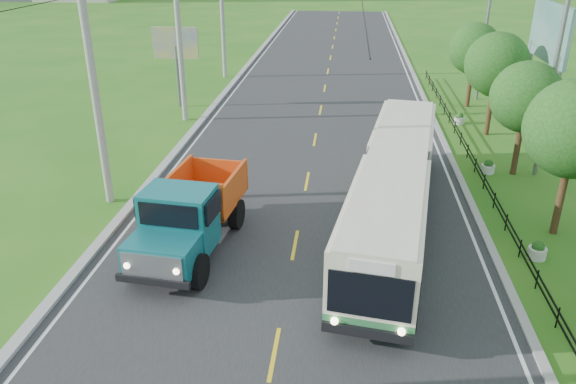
% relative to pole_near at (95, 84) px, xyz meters
% --- Properties ---
extents(ground, '(240.00, 240.00, 0.00)m').
position_rel_pole_near_xyz_m(ground, '(8.26, -9.00, -5.09)').
color(ground, '#246718').
rests_on(ground, ground).
extents(road, '(14.00, 120.00, 0.02)m').
position_rel_pole_near_xyz_m(road, '(8.26, 11.00, -5.08)').
color(road, '#28282B').
rests_on(road, ground).
extents(curb_left, '(0.40, 120.00, 0.15)m').
position_rel_pole_near_xyz_m(curb_left, '(1.06, 11.00, -5.02)').
color(curb_left, '#9E9E99').
rests_on(curb_left, ground).
extents(curb_right, '(0.30, 120.00, 0.10)m').
position_rel_pole_near_xyz_m(curb_right, '(15.41, 11.00, -5.04)').
color(curb_right, '#9E9E99').
rests_on(curb_right, ground).
extents(edge_line_left, '(0.12, 120.00, 0.00)m').
position_rel_pole_near_xyz_m(edge_line_left, '(1.61, 11.00, -5.07)').
color(edge_line_left, silver).
rests_on(edge_line_left, road).
extents(edge_line_right, '(0.12, 120.00, 0.00)m').
position_rel_pole_near_xyz_m(edge_line_right, '(14.91, 11.00, -5.07)').
color(edge_line_right, silver).
rests_on(edge_line_right, road).
extents(centre_dash, '(0.12, 2.20, 0.00)m').
position_rel_pole_near_xyz_m(centre_dash, '(8.26, -9.00, -5.07)').
color(centre_dash, yellow).
rests_on(centre_dash, road).
extents(railing_right, '(0.04, 40.00, 0.60)m').
position_rel_pole_near_xyz_m(railing_right, '(16.26, 5.00, -4.79)').
color(railing_right, black).
rests_on(railing_right, ground).
extents(pole_near, '(3.51, 0.32, 10.00)m').
position_rel_pole_near_xyz_m(pole_near, '(0.00, 0.00, 0.00)').
color(pole_near, gray).
rests_on(pole_near, ground).
extents(pole_mid, '(3.51, 0.32, 10.00)m').
position_rel_pole_near_xyz_m(pole_mid, '(0.00, 12.00, 0.00)').
color(pole_mid, gray).
rests_on(pole_mid, ground).
extents(pole_far, '(3.51, 0.32, 10.00)m').
position_rel_pole_near_xyz_m(pole_far, '(0.00, 24.00, 0.00)').
color(pole_far, gray).
rests_on(pole_far, ground).
extents(tree_third, '(3.60, 3.62, 6.00)m').
position_rel_pole_near_xyz_m(tree_third, '(18.12, -0.86, -1.11)').
color(tree_third, '#382314').
rests_on(tree_third, ground).
extents(tree_fourth, '(3.24, 3.31, 5.40)m').
position_rel_pole_near_xyz_m(tree_fourth, '(18.12, 5.14, -1.51)').
color(tree_fourth, '#382314').
rests_on(tree_fourth, ground).
extents(tree_fifth, '(3.48, 3.52, 5.80)m').
position_rel_pole_near_xyz_m(tree_fifth, '(18.12, 11.14, -1.24)').
color(tree_fifth, '#382314').
rests_on(tree_fifth, ground).
extents(tree_back, '(3.30, 3.36, 5.50)m').
position_rel_pole_near_xyz_m(tree_back, '(18.12, 17.14, -1.44)').
color(tree_back, '#382314').
rests_on(tree_back, ground).
extents(streetlight_mid, '(3.02, 0.20, 9.07)m').
position_rel_pole_near_xyz_m(streetlight_mid, '(18.90, 5.00, -0.19)').
color(streetlight_mid, slate).
rests_on(streetlight_mid, ground).
extents(streetlight_far, '(3.02, 0.20, 9.07)m').
position_rel_pole_near_xyz_m(streetlight_far, '(18.90, 19.00, -0.19)').
color(streetlight_far, slate).
rests_on(streetlight_far, ground).
extents(planter_near, '(0.64, 0.64, 0.67)m').
position_rel_pole_near_xyz_m(planter_near, '(16.86, -3.00, -4.81)').
color(planter_near, silver).
rests_on(planter_near, ground).
extents(planter_mid, '(0.64, 0.64, 0.67)m').
position_rel_pole_near_xyz_m(planter_mid, '(16.86, 5.00, -4.81)').
color(planter_mid, silver).
rests_on(planter_mid, ground).
extents(planter_far, '(0.64, 0.64, 0.67)m').
position_rel_pole_near_xyz_m(planter_far, '(16.86, 13.00, -4.81)').
color(planter_far, silver).
rests_on(planter_far, ground).
extents(billboard_left, '(3.00, 0.20, 5.20)m').
position_rel_pole_near_xyz_m(billboard_left, '(-1.24, 15.00, -1.23)').
color(billboard_left, slate).
rests_on(billboard_left, ground).
extents(billboard_right, '(0.24, 6.00, 7.30)m').
position_rel_pole_near_xyz_m(billboard_right, '(20.56, 11.00, 0.25)').
color(billboard_right, slate).
rests_on(billboard_right, ground).
extents(bus, '(4.77, 15.61, 2.98)m').
position_rel_pole_near_xyz_m(bus, '(11.90, -1.08, -3.30)').
color(bus, '#327D44').
rests_on(bus, ground).
extents(dump_truck, '(3.13, 6.74, 2.74)m').
position_rel_pole_near_xyz_m(dump_truck, '(4.56, -3.65, -3.54)').
color(dump_truck, '#12666D').
rests_on(dump_truck, ground).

